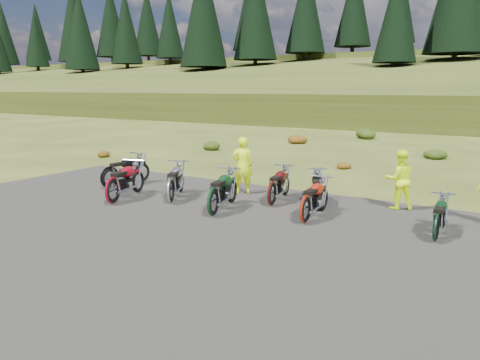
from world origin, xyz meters
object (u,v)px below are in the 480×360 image
Objects in this scene: motorcycle_0 at (110,189)px; person_middle at (242,166)px; motorcycle_3 at (171,203)px; motorcycle_7 at (435,242)px.

motorcycle_0 is 4.84m from person_middle.
motorcycle_0 is at bearing 54.73° from motorcycle_3.
motorcycle_3 is 1.20× the size of motorcycle_7.
motorcycle_7 is 0.97× the size of person_middle.
person_middle is at bearing -54.93° from motorcycle_3.
motorcycle_3 is 2.75m from person_middle.
motorcycle_7 is (7.66, 0.42, 0.00)m from motorcycle_3.
motorcycle_0 is at bearing 87.02° from motorcycle_7.
motorcycle_3 reaches higher than motorcycle_7.
motorcycle_7 is (10.83, -0.01, 0.00)m from motorcycle_0.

